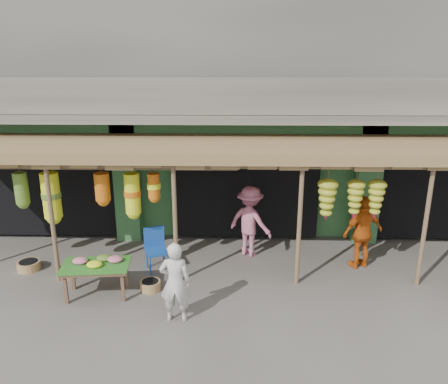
{
  "coord_description": "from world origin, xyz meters",
  "views": [
    {
      "loc": [
        -0.33,
        -8.38,
        4.53
      ],
      "look_at": [
        -0.54,
        1.0,
        1.61
      ],
      "focal_mm": 35.0,
      "sensor_mm": 36.0,
      "label": 1
    }
  ],
  "objects_px": {
    "person_vendor": "(363,232)",
    "person_shopper": "(250,221)",
    "flower_table": "(97,266)",
    "person_front": "(175,282)",
    "blue_chair": "(156,247)"
  },
  "relations": [
    {
      "from": "person_vendor",
      "to": "person_shopper",
      "type": "xyz_separation_m",
      "value": [
        -2.46,
        0.58,
        0.01
      ]
    },
    {
      "from": "flower_table",
      "to": "person_shopper",
      "type": "xyz_separation_m",
      "value": [
        3.06,
        1.91,
        0.22
      ]
    },
    {
      "from": "person_shopper",
      "to": "person_front",
      "type": "bearing_deg",
      "value": 96.4
    },
    {
      "from": "flower_table",
      "to": "person_shopper",
      "type": "relative_size",
      "value": 0.81
    },
    {
      "from": "person_shopper",
      "to": "flower_table",
      "type": "bearing_deg",
      "value": 65.59
    },
    {
      "from": "blue_chair",
      "to": "person_vendor",
      "type": "xyz_separation_m",
      "value": [
        4.56,
        0.19,
        0.3
      ]
    },
    {
      "from": "flower_table",
      "to": "blue_chair",
      "type": "distance_m",
      "value": 1.49
    },
    {
      "from": "blue_chair",
      "to": "person_front",
      "type": "distance_m",
      "value": 2.1
    },
    {
      "from": "person_front",
      "to": "flower_table",
      "type": "bearing_deg",
      "value": -26.59
    },
    {
      "from": "blue_chair",
      "to": "person_vendor",
      "type": "distance_m",
      "value": 4.57
    },
    {
      "from": "flower_table",
      "to": "person_front",
      "type": "height_order",
      "value": "person_front"
    },
    {
      "from": "person_front",
      "to": "person_vendor",
      "type": "height_order",
      "value": "person_vendor"
    },
    {
      "from": "flower_table",
      "to": "blue_chair",
      "type": "height_order",
      "value": "blue_chair"
    },
    {
      "from": "person_vendor",
      "to": "person_shopper",
      "type": "relative_size",
      "value": 0.99
    },
    {
      "from": "flower_table",
      "to": "blue_chair",
      "type": "relative_size",
      "value": 1.43
    }
  ]
}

